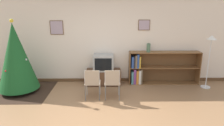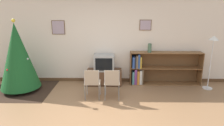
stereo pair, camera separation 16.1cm
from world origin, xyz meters
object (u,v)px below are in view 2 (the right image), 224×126
Objects in this scene: tv_console at (104,77)px; bookshelf at (154,69)px; christmas_tree at (18,56)px; folding_chair_right at (112,82)px; standing_lamp at (213,49)px; television at (104,62)px; folding_chair_left at (92,82)px; vase at (150,48)px.

tv_console is 1.56m from bookshelf.
christmas_tree is 2.75m from folding_chair_right.
bookshelf is at bearing 165.58° from standing_lamp.
christmas_tree is at bearing -171.02° from bookshelf.
bookshelf is (1.54, 0.09, 0.26)m from tv_console.
television is 1.13m from folding_chair_left.
television reaches higher than folding_chair_right.
tv_console is 1.66m from vase.
christmas_tree reaches higher than folding_chair_right.
christmas_tree is 5.47m from standing_lamp.
folding_chair_left is at bearing -146.94° from bookshelf.
folding_chair_right is (0.26, -1.08, -0.23)m from television.
folding_chair_left is 0.38× the size of bookshelf.
tv_console is 0.49× the size of bookshelf.
television is at bearing -177.36° from vase.
vase is (1.12, 1.14, 0.68)m from folding_chair_right.
folding_chair_left is at bearing -14.44° from christmas_tree.
christmas_tree is 1.91× the size of tv_console.
television is 0.75× the size of folding_chair_right.
vase is (-0.16, -0.03, 0.66)m from bookshelf.
folding_chair_right reaches higher than tv_console.
folding_chair_right is at bearing -137.67° from bookshelf.
bookshelf is (1.79, 1.17, 0.02)m from folding_chair_left.
vase is at bearing 45.51° from folding_chair_right.
standing_lamp is at bearing -14.42° from bookshelf.
christmas_tree is 2.48× the size of folding_chair_right.
standing_lamp reaches higher than tv_console.
standing_lamp is (3.34, 0.77, 0.73)m from folding_chair_left.
folding_chair_left is 3.50m from standing_lamp.
vase reaches higher than tv_console.
standing_lamp reaches higher than folding_chair_left.
vase is at bearing 2.64° from television.
standing_lamp is at bearing 2.32° from christmas_tree.
tv_console is 0.47m from television.
christmas_tree is 2.48× the size of folding_chair_left.
folding_chair_left is (-0.26, -1.08, -0.23)m from television.
television is 3.14m from standing_lamp.
christmas_tree is 7.60× the size of vase.
television is at bearing 12.50° from christmas_tree.
folding_chair_left is 1.00× the size of folding_chair_right.
television is (2.38, 0.53, -0.31)m from christmas_tree.
television is (-0.00, -0.00, 0.47)m from tv_console.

